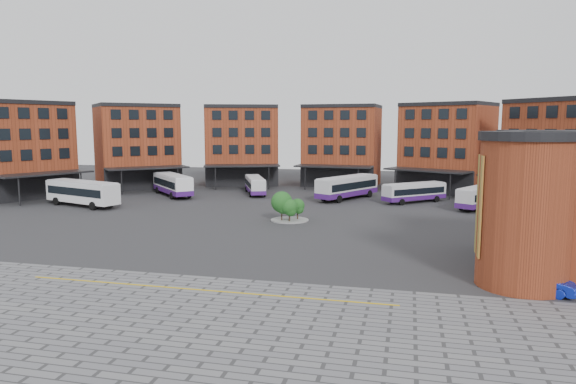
% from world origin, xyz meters
% --- Properties ---
extents(ground, '(160.00, 160.00, 0.00)m').
position_xyz_m(ground, '(0.00, 0.00, 0.00)').
color(ground, '#28282B').
rests_on(ground, ground).
extents(paving_zone, '(50.00, 22.00, 0.02)m').
position_xyz_m(paving_zone, '(2.00, -22.00, 0.01)').
color(paving_zone, slate).
rests_on(paving_zone, ground).
extents(yellow_line, '(26.00, 0.15, 0.02)m').
position_xyz_m(yellow_line, '(2.00, -14.00, 0.03)').
color(yellow_line, gold).
rests_on(yellow_line, paving_zone).
extents(main_building, '(94.14, 42.48, 14.60)m').
position_xyz_m(main_building, '(-4.77, 38.25, 7.23)').
color(main_building, brown).
rests_on(main_building, ground).
extents(tree_island, '(4.40, 4.40, 3.46)m').
position_xyz_m(tree_island, '(1.79, 11.50, 1.78)').
color(tree_island, gray).
rests_on(tree_island, ground).
extents(bus_a, '(12.44, 6.56, 3.45)m').
position_xyz_m(bus_a, '(-27.85, 15.71, 2.05)').
color(bus_a, white).
rests_on(bus_a, ground).
extents(bus_b, '(10.15, 10.51, 3.35)m').
position_xyz_m(bus_b, '(-20.61, 28.21, 1.81)').
color(bus_b, white).
rests_on(bus_b, ground).
extents(bus_c, '(6.03, 9.97, 2.78)m').
position_xyz_m(bus_c, '(-8.54, 32.82, 1.51)').
color(bus_c, silver).
rests_on(bus_c, ground).
extents(bus_d, '(8.34, 11.95, 3.42)m').
position_xyz_m(bus_d, '(6.46, 30.77, 1.85)').
color(bus_d, silver).
rests_on(bus_d, ground).
extents(bus_e, '(9.05, 8.27, 2.81)m').
position_xyz_m(bus_e, '(16.16, 29.55, 1.52)').
color(bus_e, silver).
rests_on(bus_e, ground).
extents(bus_f, '(7.45, 10.37, 2.98)m').
position_xyz_m(bus_f, '(24.80, 26.44, 1.62)').
color(bus_f, silver).
rests_on(bus_f, ground).
extents(blue_car, '(4.75, 2.88, 1.48)m').
position_xyz_m(blue_car, '(23.84, -9.41, 0.74)').
color(blue_car, '#0C1EA0').
rests_on(blue_car, ground).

